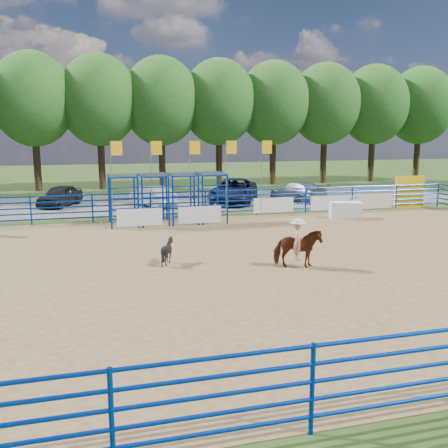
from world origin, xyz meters
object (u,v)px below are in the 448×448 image
at_px(horse_and_rider, 298,245).
at_px(calf, 167,251).
at_px(car_b, 152,196).
at_px(car_c, 234,191).
at_px(announcer_table, 345,210).
at_px(car_a, 60,196).
at_px(car_d, 298,191).

relative_size(horse_and_rider, calf, 2.49).
height_order(car_b, car_c, car_c).
bearing_deg(announcer_table, car_b, 142.62).
height_order(announcer_table, calf, calf).
bearing_deg(car_b, car_a, -38.38).
bearing_deg(announcer_table, calf, -147.18).
bearing_deg(car_b, calf, 63.07).
bearing_deg(car_d, car_a, -24.47).
height_order(car_c, car_d, car_c).
xyz_separation_m(car_b, car_c, (5.47, 0.23, 0.15)).
xyz_separation_m(announcer_table, car_b, (-9.59, 7.33, 0.20)).
height_order(horse_and_rider, car_d, horse_and_rider).
distance_m(car_a, car_b, 5.87).
bearing_deg(announcer_table, car_c, 118.64).
xyz_separation_m(announcer_table, calf, (-10.86, -7.00, 0.03)).
xyz_separation_m(announcer_table, horse_and_rider, (-6.63, -8.70, 0.37)).
distance_m(announcer_table, horse_and_rider, 10.94).
relative_size(car_a, car_d, 0.86).
relative_size(announcer_table, horse_and_rider, 0.71).
bearing_deg(car_a, car_c, 17.17).
distance_m(car_c, car_d, 4.55).
distance_m(announcer_table, calf, 12.92).
relative_size(horse_and_rider, car_a, 0.60).
bearing_deg(car_d, calf, 33.21).
xyz_separation_m(car_c, car_d, (4.55, -0.12, -0.14)).
distance_m(announcer_table, car_b, 12.07).
bearing_deg(horse_and_rider, calf, 158.20).
distance_m(horse_and_rider, car_c, 16.44).
bearing_deg(horse_and_rider, car_b, 100.48).
bearing_deg(announcer_table, horse_and_rider, -127.30).
height_order(announcer_table, car_c, car_c).
distance_m(calf, car_a, 16.59).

